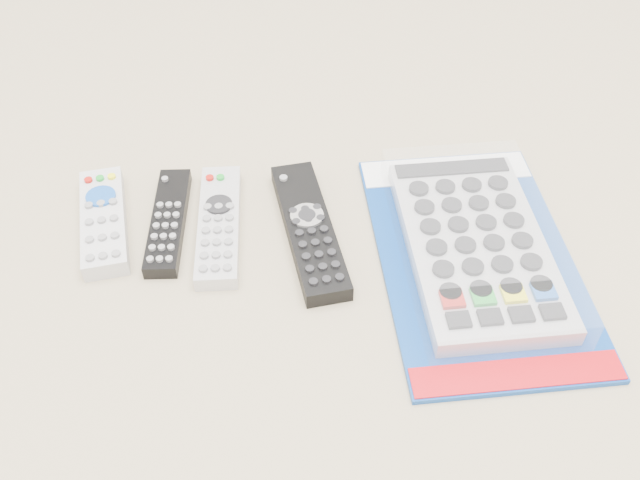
{
  "coord_description": "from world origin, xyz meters",
  "views": [
    {
      "loc": [
        0.0,
        -0.48,
        0.54
      ],
      "look_at": [
        0.03,
        0.03,
        0.01
      ],
      "focal_mm": 40.0,
      "sensor_mm": 36.0,
      "label": 1
    }
  ],
  "objects_px": {
    "remote_silver_dvd": "(219,225)",
    "remote_large_black": "(309,229)",
    "jumbo_remote_packaged": "(476,244)",
    "remote_small_grey": "(104,221)",
    "remote_slim_black": "(168,221)"
  },
  "relations": [
    {
      "from": "remote_silver_dvd",
      "to": "remote_large_black",
      "type": "relative_size",
      "value": 0.85
    },
    {
      "from": "remote_silver_dvd",
      "to": "jumbo_remote_packaged",
      "type": "height_order",
      "value": "jumbo_remote_packaged"
    },
    {
      "from": "jumbo_remote_packaged",
      "to": "remote_large_black",
      "type": "bearing_deg",
      "value": 164.02
    },
    {
      "from": "remote_silver_dvd",
      "to": "jumbo_remote_packaged",
      "type": "xyz_separation_m",
      "value": [
        0.27,
        -0.05,
        0.01
      ]
    },
    {
      "from": "remote_small_grey",
      "to": "remote_silver_dvd",
      "type": "height_order",
      "value": "remote_small_grey"
    },
    {
      "from": "remote_slim_black",
      "to": "remote_large_black",
      "type": "height_order",
      "value": "remote_large_black"
    },
    {
      "from": "remote_slim_black",
      "to": "jumbo_remote_packaged",
      "type": "relative_size",
      "value": 0.46
    },
    {
      "from": "remote_slim_black",
      "to": "remote_small_grey",
      "type": "bearing_deg",
      "value": 179.5
    },
    {
      "from": "remote_silver_dvd",
      "to": "jumbo_remote_packaged",
      "type": "bearing_deg",
      "value": -11.48
    },
    {
      "from": "remote_silver_dvd",
      "to": "remote_large_black",
      "type": "bearing_deg",
      "value": -8.2
    },
    {
      "from": "remote_slim_black",
      "to": "remote_silver_dvd",
      "type": "xyz_separation_m",
      "value": [
        0.05,
        -0.01,
        0.0
      ]
    },
    {
      "from": "remote_small_grey",
      "to": "remote_large_black",
      "type": "xyz_separation_m",
      "value": [
        0.22,
        -0.02,
        -0.0
      ]
    },
    {
      "from": "remote_small_grey",
      "to": "remote_slim_black",
      "type": "height_order",
      "value": "remote_small_grey"
    },
    {
      "from": "remote_slim_black",
      "to": "remote_silver_dvd",
      "type": "bearing_deg",
      "value": -8.0
    },
    {
      "from": "remote_silver_dvd",
      "to": "remote_large_black",
      "type": "distance_m",
      "value": 0.1
    }
  ]
}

